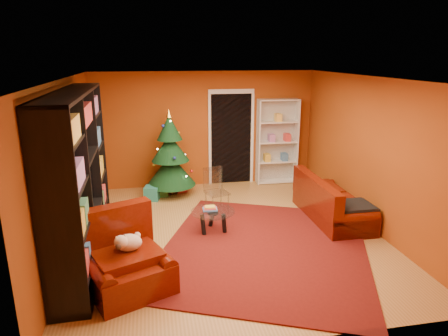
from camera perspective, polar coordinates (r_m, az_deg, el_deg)
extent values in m
cube|color=olive|center=(6.94, 0.61, -9.46)|extent=(5.00, 5.50, 0.05)
cube|color=silver|center=(6.28, 0.68, 12.94)|extent=(5.00, 5.50, 0.05)
cube|color=#984212|center=(9.16, -2.73, 5.54)|extent=(5.00, 0.05, 2.60)
cube|color=#984212|center=(6.50, -21.75, 0.04)|extent=(0.05, 5.50, 2.60)
cube|color=#984212|center=(7.39, 20.25, 2.01)|extent=(0.05, 5.50, 2.60)
cube|color=#5A130E|center=(6.45, 5.84, -11.30)|extent=(4.27, 4.55, 0.02)
cube|color=#1E7B72|center=(8.52, -10.26, -3.55)|extent=(0.35, 0.35, 0.29)
cube|color=#276926|center=(8.72, -8.91, -3.24)|extent=(0.27, 0.27, 0.23)
cube|color=#AD2834|center=(8.93, -6.26, -2.68)|extent=(0.30, 0.30, 0.23)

